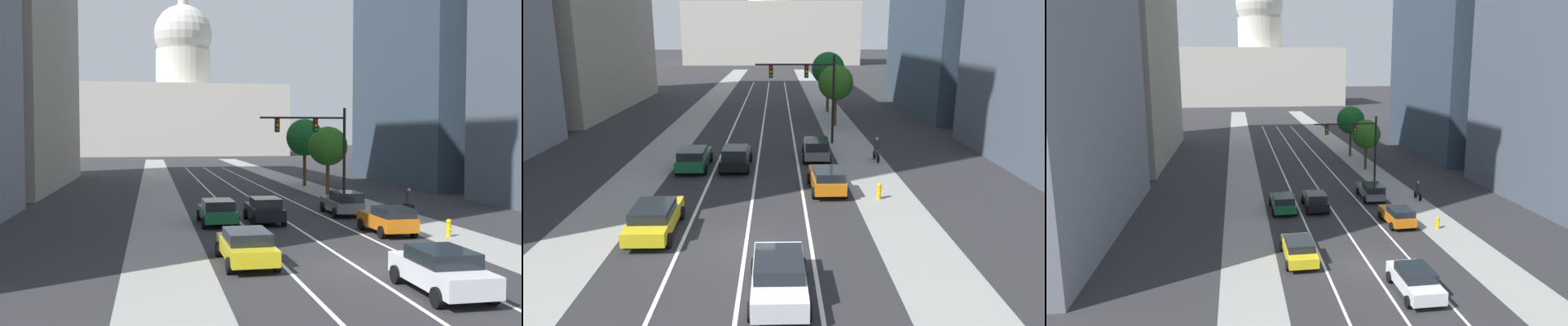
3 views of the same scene
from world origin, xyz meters
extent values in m
plane|color=#2B2B2D|center=(0.00, 40.00, 0.00)|extent=(400.00, 400.00, 0.00)
cube|color=gray|center=(-7.30, 35.00, 0.01)|extent=(3.45, 130.00, 0.01)
cube|color=gray|center=(7.30, 35.00, 0.01)|extent=(3.45, 130.00, 0.01)
cube|color=white|center=(-2.79, 25.00, 0.01)|extent=(0.16, 90.00, 0.01)
cube|color=white|center=(0.00, 25.00, 0.01)|extent=(0.16, 90.00, 0.01)
cube|color=white|center=(2.79, 25.00, 0.01)|extent=(0.16, 90.00, 0.01)
cube|color=beige|center=(0.00, 127.31, 8.41)|extent=(48.37, 24.75, 16.81)
cube|color=silver|center=(1.39, -3.91, 0.66)|extent=(1.84, 4.44, 0.69)
cube|color=black|center=(1.39, -3.97, 1.25)|extent=(1.68, 2.28, 0.48)
cylinder|color=black|center=(0.48, -2.41, 0.32)|extent=(0.22, 0.64, 0.64)
cylinder|color=black|center=(2.28, -2.40, 0.32)|extent=(0.22, 0.64, 0.64)
cylinder|color=black|center=(0.50, -5.42, 0.32)|extent=(0.22, 0.64, 0.64)
cylinder|color=black|center=(2.31, -5.41, 0.32)|extent=(0.22, 0.64, 0.64)
cube|color=slate|center=(4.18, 15.03, 0.66)|extent=(1.95, 4.73, 0.67)
cube|color=black|center=(4.13, 13.88, 1.29)|extent=(1.71, 2.55, 0.58)
cylinder|color=black|center=(3.39, 16.65, 0.32)|extent=(0.25, 0.65, 0.64)
cylinder|color=black|center=(5.12, 16.57, 0.32)|extent=(0.25, 0.65, 0.64)
cylinder|color=black|center=(3.24, 13.48, 0.32)|extent=(0.25, 0.65, 0.64)
cylinder|color=black|center=(4.97, 13.40, 0.32)|extent=(0.25, 0.65, 0.64)
cube|color=#14512D|center=(-4.18, 12.41, 0.62)|extent=(1.86, 4.78, 0.61)
cube|color=black|center=(-4.18, 11.74, 1.20)|extent=(1.69, 2.43, 0.54)
cylinder|color=black|center=(-5.10, 14.02, 0.32)|extent=(0.23, 0.64, 0.64)
cylinder|color=black|center=(-3.29, 14.04, 0.32)|extent=(0.23, 0.64, 0.64)
cylinder|color=black|center=(-5.07, 10.78, 0.32)|extent=(0.23, 0.64, 0.64)
cylinder|color=black|center=(-3.26, 10.80, 0.32)|extent=(0.23, 0.64, 0.64)
cube|color=orange|center=(4.18, 7.48, 0.66)|extent=(1.82, 4.08, 0.69)
cube|color=black|center=(4.20, 6.65, 1.25)|extent=(1.64, 2.15, 0.48)
cylinder|color=black|center=(3.29, 8.83, 0.32)|extent=(0.24, 0.65, 0.64)
cylinder|color=black|center=(5.01, 8.88, 0.32)|extent=(0.24, 0.65, 0.64)
cylinder|color=black|center=(3.36, 6.09, 0.32)|extent=(0.24, 0.65, 0.64)
cylinder|color=black|center=(5.08, 6.13, 0.32)|extent=(0.24, 0.65, 0.64)
cube|color=yellow|center=(-4.18, 1.61, 0.62)|extent=(1.87, 4.75, 0.61)
cube|color=black|center=(-4.18, 1.35, 1.16)|extent=(1.70, 2.46, 0.47)
cylinder|color=black|center=(-5.11, 3.20, 0.32)|extent=(0.23, 0.64, 0.64)
cylinder|color=black|center=(-3.30, 3.22, 0.32)|extent=(0.23, 0.64, 0.64)
cylinder|color=black|center=(-5.06, -0.01, 0.32)|extent=(0.23, 0.64, 0.64)
cylinder|color=black|center=(-3.25, 0.01, 0.32)|extent=(0.23, 0.64, 0.64)
cube|color=black|center=(-1.39, 12.49, 0.65)|extent=(1.79, 4.69, 0.66)
cube|color=black|center=(-1.40, 11.93, 1.25)|extent=(1.62, 2.21, 0.54)
cylinder|color=black|center=(-2.24, 14.09, 0.32)|extent=(0.23, 0.64, 0.64)
cylinder|color=black|center=(-0.51, 14.07, 0.32)|extent=(0.23, 0.64, 0.64)
cylinder|color=black|center=(-2.28, 10.92, 0.32)|extent=(0.23, 0.64, 0.64)
cylinder|color=black|center=(-0.55, 10.90, 0.32)|extent=(0.23, 0.64, 0.64)
cylinder|color=black|center=(5.88, 19.63, 3.54)|extent=(0.20, 0.20, 7.07)
cylinder|color=black|center=(2.77, 19.63, 6.36)|extent=(6.21, 0.14, 0.14)
cube|color=black|center=(3.70, 19.63, 5.81)|extent=(0.32, 0.28, 0.96)
sphere|color=red|center=(3.70, 19.48, 6.11)|extent=(0.20, 0.20, 0.20)
sphere|color=orange|center=(3.70, 19.48, 5.81)|extent=(0.20, 0.20, 0.20)
sphere|color=green|center=(3.70, 19.48, 5.51)|extent=(0.20, 0.20, 0.20)
cube|color=black|center=(0.91, 19.63, 5.81)|extent=(0.32, 0.28, 0.96)
sphere|color=red|center=(0.91, 19.48, 6.11)|extent=(0.20, 0.20, 0.20)
sphere|color=orange|center=(0.91, 19.48, 5.81)|extent=(0.20, 0.20, 0.20)
sphere|color=green|center=(0.91, 19.48, 5.51)|extent=(0.20, 0.20, 0.20)
cylinder|color=yellow|center=(6.90, 6.00, 0.35)|extent=(0.26, 0.26, 0.70)
sphere|color=yellow|center=(6.90, 6.00, 0.78)|extent=(0.26, 0.26, 0.26)
cylinder|color=yellow|center=(6.90, 5.84, 0.39)|extent=(0.10, 0.12, 0.10)
cylinder|color=black|center=(8.38, 13.46, 0.33)|extent=(0.08, 0.66, 0.66)
cylinder|color=black|center=(8.33, 14.49, 0.33)|extent=(0.08, 0.66, 0.66)
cube|color=black|center=(8.36, 13.97, 0.55)|extent=(0.11, 1.00, 0.36)
cube|color=#262833|center=(8.36, 13.92, 1.18)|extent=(0.37, 0.30, 0.64)
sphere|color=tan|center=(8.36, 13.99, 1.61)|extent=(0.22, 0.22, 0.22)
cylinder|color=#51381E|center=(7.13, 35.87, 1.79)|extent=(0.32, 0.32, 3.57)
sphere|color=#196125|center=(7.13, 35.87, 4.86)|extent=(3.68, 3.68, 3.68)
cylinder|color=#51381E|center=(7.00, 27.44, 1.49)|extent=(0.32, 0.32, 2.98)
sphere|color=#2E661C|center=(7.00, 27.44, 4.16)|extent=(3.36, 3.36, 3.36)
camera|label=1|loc=(-7.86, -21.77, 5.22)|focal=41.11mm
camera|label=2|loc=(1.34, -18.80, 8.81)|focal=33.17mm
camera|label=3|loc=(-7.86, -27.40, 12.15)|focal=33.81mm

